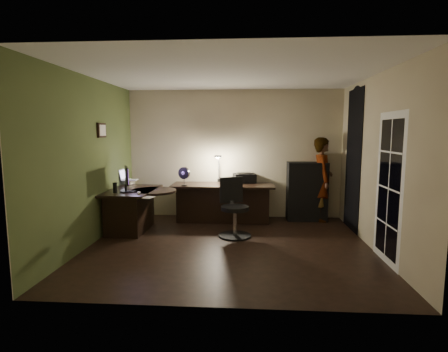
# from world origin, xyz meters

# --- Properties ---
(floor) EXTENTS (4.50, 4.00, 0.01)m
(floor) POSITION_xyz_m (0.00, 0.00, -0.01)
(floor) COLOR black
(floor) RESTS_ON ground
(ceiling) EXTENTS (4.50, 4.00, 0.01)m
(ceiling) POSITION_xyz_m (0.00, 0.00, 2.71)
(ceiling) COLOR silver
(ceiling) RESTS_ON floor
(wall_back) EXTENTS (4.50, 0.01, 2.70)m
(wall_back) POSITION_xyz_m (0.00, 2.00, 1.35)
(wall_back) COLOR tan
(wall_back) RESTS_ON floor
(wall_front) EXTENTS (4.50, 0.01, 2.70)m
(wall_front) POSITION_xyz_m (0.00, -2.00, 1.35)
(wall_front) COLOR tan
(wall_front) RESTS_ON floor
(wall_left) EXTENTS (0.01, 4.00, 2.70)m
(wall_left) POSITION_xyz_m (-2.25, 0.00, 1.35)
(wall_left) COLOR tan
(wall_left) RESTS_ON floor
(wall_right) EXTENTS (0.01, 4.00, 2.70)m
(wall_right) POSITION_xyz_m (2.25, 0.00, 1.35)
(wall_right) COLOR tan
(wall_right) RESTS_ON floor
(green_wall_overlay) EXTENTS (0.00, 4.00, 2.70)m
(green_wall_overlay) POSITION_xyz_m (-2.24, 0.00, 1.35)
(green_wall_overlay) COLOR #48582B
(green_wall_overlay) RESTS_ON floor
(arched_doorway) EXTENTS (0.01, 0.90, 2.60)m
(arched_doorway) POSITION_xyz_m (2.24, 1.15, 1.30)
(arched_doorway) COLOR black
(arched_doorway) RESTS_ON floor
(french_door) EXTENTS (0.02, 0.92, 2.10)m
(french_door) POSITION_xyz_m (2.24, -0.55, 1.05)
(french_door) COLOR white
(french_door) RESTS_ON floor
(framed_picture) EXTENTS (0.04, 0.30, 0.25)m
(framed_picture) POSITION_xyz_m (-2.22, 0.45, 1.85)
(framed_picture) COLOR black
(framed_picture) RESTS_ON wall_left
(desk_left) EXTENTS (0.82, 1.33, 0.77)m
(desk_left) POSITION_xyz_m (-1.83, 0.78, 0.38)
(desk_left) COLOR black
(desk_left) RESTS_ON floor
(desk_right) EXTENTS (2.06, 0.74, 0.77)m
(desk_right) POSITION_xyz_m (-0.21, 1.51, 0.39)
(desk_right) COLOR black
(desk_right) RESTS_ON floor
(cabinet) EXTENTS (0.81, 0.41, 1.20)m
(cabinet) POSITION_xyz_m (1.52, 1.78, 0.60)
(cabinet) COLOR black
(cabinet) RESTS_ON floor
(laptop_stand) EXTENTS (0.26, 0.24, 0.09)m
(laptop_stand) POSITION_xyz_m (-2.11, 1.37, 0.82)
(laptop_stand) COLOR silver
(laptop_stand) RESTS_ON desk_left
(laptop) EXTENTS (0.32, 0.30, 0.22)m
(laptop) POSITION_xyz_m (-2.07, 1.37, 0.97)
(laptop) COLOR silver
(laptop) RESTS_ON laptop_stand
(monitor) EXTENTS (0.27, 0.49, 0.32)m
(monitor) POSITION_xyz_m (-1.86, 0.52, 0.93)
(monitor) COLOR black
(monitor) RESTS_ON desk_left
(mouse) EXTENTS (0.06, 0.09, 0.03)m
(mouse) POSITION_xyz_m (-1.57, 0.35, 0.79)
(mouse) COLOR silver
(mouse) RESTS_ON desk_left
(phone) EXTENTS (0.10, 0.15, 0.01)m
(phone) POSITION_xyz_m (-1.73, 0.53, 0.78)
(phone) COLOR black
(phone) RESTS_ON desk_left
(pen) EXTENTS (0.05, 0.14, 0.01)m
(pen) POSITION_xyz_m (-1.91, 0.80, 0.78)
(pen) COLOR black
(pen) RESTS_ON desk_left
(speaker) EXTENTS (0.09, 0.09, 0.18)m
(speaker) POSITION_xyz_m (-2.00, 0.39, 0.86)
(speaker) COLOR black
(speaker) RESTS_ON desk_left
(notepad) EXTENTS (0.19, 0.23, 0.01)m
(notepad) POSITION_xyz_m (-1.29, -0.02, 0.78)
(notepad) COLOR silver
(notepad) RESTS_ON desk_left
(desk_fan) EXTENTS (0.26, 0.20, 0.36)m
(desk_fan) POSITION_xyz_m (-0.95, 1.26, 0.96)
(desk_fan) COLOR black
(desk_fan) RESTS_ON desk_right
(headphones) EXTENTS (0.23, 0.14, 0.10)m
(headphones) POSITION_xyz_m (-0.02, 0.98, 0.83)
(headphones) COLOR #2E449F
(headphones) RESTS_ON desk_right
(printer) EXTENTS (0.50, 0.43, 0.20)m
(printer) POSITION_xyz_m (0.23, 1.78, 0.88)
(printer) COLOR black
(printer) RESTS_ON desk_right
(desk_lamp) EXTENTS (0.19, 0.29, 0.59)m
(desk_lamp) POSITION_xyz_m (-0.31, 1.83, 1.08)
(desk_lamp) COLOR black
(desk_lamp) RESTS_ON desk_right
(office_chair) EXTENTS (0.73, 0.73, 1.02)m
(office_chair) POSITION_xyz_m (0.08, 0.51, 0.51)
(office_chair) COLOR black
(office_chair) RESTS_ON floor
(person) EXTENTS (0.45, 0.64, 1.71)m
(person) POSITION_xyz_m (1.82, 1.78, 0.86)
(person) COLOR #D8A88C
(person) RESTS_ON floor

